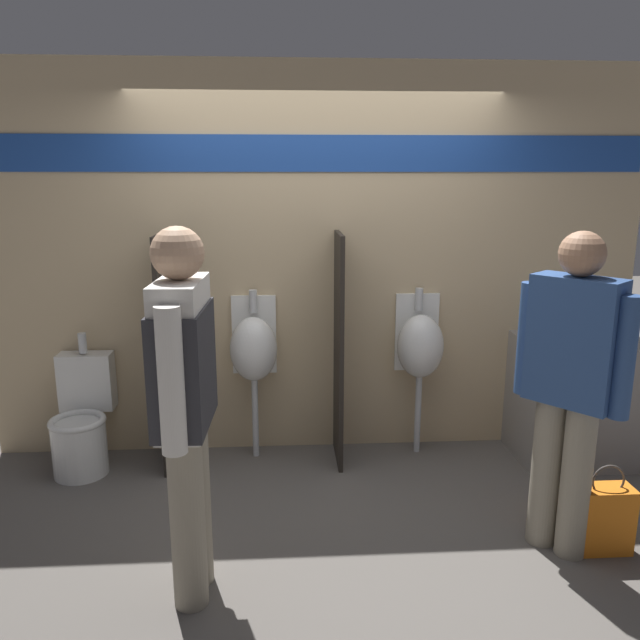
% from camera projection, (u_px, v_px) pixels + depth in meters
% --- Properties ---
extents(ground_plane, '(16.00, 16.00, 0.00)m').
position_uv_depth(ground_plane, '(322.00, 482.00, 4.09)').
color(ground_plane, '#5B5651').
extents(display_wall, '(4.57, 0.07, 2.70)m').
position_uv_depth(display_wall, '(316.00, 262.00, 4.36)').
color(display_wall, tan).
rests_on(display_wall, ground_plane).
extents(sink_counter, '(0.84, 0.60, 0.86)m').
position_uv_depth(sink_counter, '(578.00, 399.00, 4.36)').
color(sink_counter, gray).
rests_on(sink_counter, ground_plane).
extents(sink_basin, '(0.36, 0.36, 0.25)m').
position_uv_depth(sink_basin, '(574.00, 330.00, 4.30)').
color(sink_basin, white).
rests_on(sink_basin, sink_counter).
extents(cell_phone, '(0.07, 0.14, 0.01)m').
position_uv_depth(cell_phone, '(556.00, 344.00, 4.13)').
color(cell_phone, black).
rests_on(cell_phone, sink_counter).
extents(divider_near_counter, '(0.03, 0.45, 1.59)m').
position_uv_depth(divider_near_counter, '(166.00, 353.00, 4.18)').
color(divider_near_counter, '#28231E').
rests_on(divider_near_counter, ground_plane).
extents(divider_mid, '(0.03, 0.45, 1.59)m').
position_uv_depth(divider_mid, '(339.00, 350.00, 4.25)').
color(divider_mid, '#28231E').
rests_on(divider_mid, ground_plane).
extents(urinal_near_counter, '(0.33, 0.29, 1.19)m').
position_uv_depth(urinal_near_counter, '(254.00, 349.00, 4.30)').
color(urinal_near_counter, silver).
rests_on(urinal_near_counter, ground_plane).
extents(urinal_far, '(0.33, 0.29, 1.19)m').
position_uv_depth(urinal_far, '(420.00, 346.00, 4.37)').
color(urinal_far, silver).
rests_on(urinal_far, ground_plane).
extents(toilet, '(0.37, 0.53, 0.91)m').
position_uv_depth(toilet, '(82.00, 424.00, 4.21)').
color(toilet, white).
rests_on(toilet, ground_plane).
extents(person_in_vest, '(0.24, 0.61, 1.76)m').
position_uv_depth(person_in_vest, '(185.00, 392.00, 2.79)').
color(person_in_vest, gray).
rests_on(person_in_vest, ground_plane).
extents(person_with_lanyard, '(0.42, 0.48, 1.70)m').
position_uv_depth(person_with_lanyard, '(570.00, 382.00, 3.16)').
color(person_with_lanyard, gray).
rests_on(person_with_lanyard, ground_plane).
extents(shopping_bag, '(0.28, 0.15, 0.49)m').
position_uv_depth(shopping_bag, '(604.00, 518.00, 3.31)').
color(shopping_bag, orange).
rests_on(shopping_bag, ground_plane).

